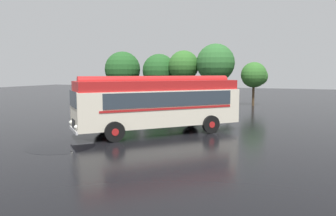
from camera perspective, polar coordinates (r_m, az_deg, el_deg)
ground_plane at (r=20.41m, az=-2.31°, el=-4.22°), size 120.00×120.00×0.00m
vintage_bus at (r=19.74m, az=-1.68°, el=0.98°), size 8.69×9.02×3.49m
car_near_left at (r=33.49m, az=3.70°, el=1.35°), size 2.13×4.28×1.66m
car_mid_left at (r=32.47m, az=8.93°, el=1.13°), size 2.40×4.40×1.66m
tree_far_left at (r=44.41m, az=-7.75°, el=6.65°), size 4.72×4.72×6.45m
tree_left_of_centre at (r=42.48m, az=-1.73°, el=6.44°), size 4.27×4.27×6.05m
tree_centre at (r=40.78m, az=2.70°, el=7.42°), size 3.76×3.76×6.37m
tree_right_of_centre at (r=39.46m, az=8.13°, el=7.78°), size 4.53×4.53×7.06m
tree_far_right at (r=37.54m, az=14.93°, el=5.52°), size 2.92×2.82×4.82m
puddle_patch at (r=17.36m, az=-18.15°, el=-6.38°), size 3.41×3.41×0.01m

